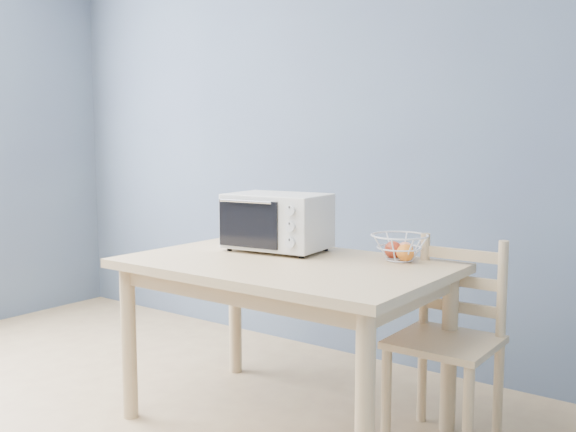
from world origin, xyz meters
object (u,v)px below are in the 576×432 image
Objects in this scene: fruit_basket at (400,247)px; dining_table at (285,283)px; dining_chair at (448,344)px; toaster_oven at (274,221)px.

dining_table is at bearing -142.87° from fruit_basket.
dining_table is 0.53m from fruit_basket.
fruit_basket reaches higher than dining_table.
fruit_basket is at bearing 37.13° from dining_table.
dining_chair is (0.66, 0.26, -0.22)m from dining_table.
toaster_oven reaches higher than dining_table.
toaster_oven is at bearing -175.29° from dining_chair.
dining_table is 4.73× the size of fruit_basket.
dining_table is at bearing -158.17° from dining_chair.
toaster_oven is 0.58× the size of dining_chair.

